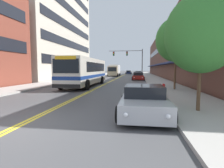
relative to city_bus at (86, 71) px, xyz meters
The scene contains 19 objects.
ground_plane 22.58m from the city_bus, 85.33° to the left, with size 240.00×240.00×0.00m, color #4C4C4F.
sidewalk_left 23.17m from the city_bus, 103.88° to the left, with size 3.75×106.00×0.14m.
sidewalk_right 24.31m from the city_bus, 67.68° to the left, with size 3.75×106.00×0.14m.
centre_line 22.58m from the city_bus, 85.33° to the left, with size 0.34×106.00×0.01m.
office_tower_left 23.54m from the city_bus, 130.40° to the left, with size 12.08×26.70×24.53m.
storefront_row_right 27.42m from the city_bus, 55.68° to the left, with size 9.10×68.00×11.00m.
city_bus is the anchor object (origin of this frame).
car_white_parked_left_near 11.84m from the city_bus, 102.57° to the left, with size 2.18×4.44×1.31m.
car_charcoal_parked_left_mid 17.75m from the city_bus, 97.94° to the left, with size 2.00×4.42×1.26m.
car_silver_parked_right_foreground 13.79m from the city_bus, 62.81° to the right, with size 2.15×4.14×1.28m.
car_slate_blue_parked_right_mid 18.73m from the city_bus, 70.76° to the left, with size 2.15×4.53×1.37m.
car_dark_grey_parked_right_far 29.78m from the city_bus, 77.82° to the left, with size 1.98×4.77×1.34m.
car_red_parked_right_end 13.19m from the city_bus, 62.00° to the left, with size 2.20×4.27×1.34m.
car_navy_moving_lead 45.52m from the city_bus, 86.44° to the left, with size 2.10×4.72×1.30m.
box_truck 27.09m from the city_bus, 90.38° to the left, with size 2.78×7.86×3.00m.
traffic_signal_mast 19.97m from the city_bus, 77.12° to the left, with size 7.51×0.38×6.27m.
street_tree_right_near 14.61m from the city_bus, 53.19° to the right, with size 3.12×3.12×5.10m.
street_tree_right_mid 10.31m from the city_bus, 19.13° to the right, with size 3.58×3.58×6.41m.
fire_hydrant 10.86m from the city_bus, 43.90° to the right, with size 0.30×0.22×0.85m.
Camera 1 is at (4.13, -5.23, 2.02)m, focal length 28.00 mm.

